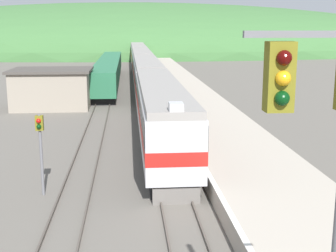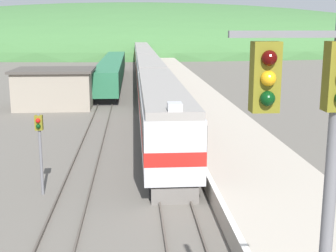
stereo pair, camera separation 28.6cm
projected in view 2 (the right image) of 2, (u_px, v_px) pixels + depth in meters
track_main at (145, 78)px, 72.10m from camera, size 1.52×180.00×0.16m
track_siding at (114, 78)px, 71.75m from camera, size 1.52×180.00×0.16m
platform at (190, 94)px, 52.85m from camera, size 5.77×140.00×0.92m
distant_hills at (139, 51)px, 150.21m from camera, size 207.09×93.19×30.08m
station_shed at (55, 88)px, 46.49m from camera, size 7.85×6.20×3.87m
express_train_lead_car at (161, 112)px, 31.29m from camera, size 2.87×21.71×4.68m
carriage_second at (150, 77)px, 52.63m from camera, size 2.86×19.83×4.32m
carriage_third at (145, 63)px, 72.82m from camera, size 2.86×19.83×4.32m
carriage_fourth at (142, 55)px, 93.01m from camera, size 2.86×19.83×4.32m
carriage_fifth at (141, 49)px, 113.20m from camera, size 2.86×19.83×4.32m
siding_train at (112, 71)px, 65.93m from camera, size 2.90×38.88×3.41m
signal_mast_main at (333, 157)px, 7.07m from camera, size 3.30×0.42×8.84m
signal_post_siding at (40, 138)px, 22.17m from camera, size 0.36×0.42×3.98m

